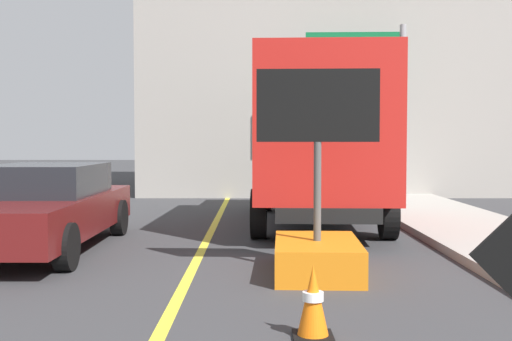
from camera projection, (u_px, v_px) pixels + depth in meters
lane_center_stripe at (163, 333)px, 5.71m from camera, size 0.14×36.00×0.01m
arrow_board_trailer at (320, 238)px, 8.24m from camera, size 1.60×1.84×2.70m
box_truck at (321, 138)px, 13.08m from camera, size 2.84×7.12×3.39m
pickup_car at (46, 207)px, 10.16m from camera, size 2.00×4.97×1.38m
highway_guide_sign at (377, 82)px, 17.45m from camera, size 2.79×0.21×5.00m
far_building_block at (328, 55)px, 23.94m from camera, size 12.84×9.65×10.10m
traffic_cone_mid_lane at (316, 302)px, 5.58m from camera, size 0.36×0.36×0.66m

